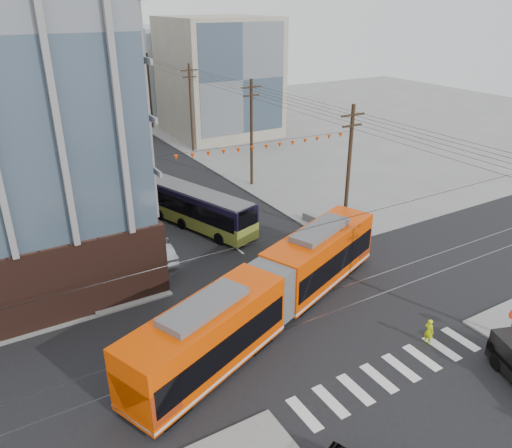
{
  "coord_description": "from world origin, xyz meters",
  "views": [
    {
      "loc": [
        -16.78,
        -17.23,
        18.06
      ],
      "look_at": [
        -1.29,
        8.71,
        4.42
      ],
      "focal_mm": 35.0,
      "sensor_mm": 36.0,
      "label": 1
    }
  ],
  "objects": [
    {
      "name": "parked_car_grey",
      "position": [
        -5.73,
        23.58,
        0.61
      ],
      "size": [
        3.03,
        4.75,
        1.22
      ],
      "primitive_type": "imported",
      "rotation": [
        0.0,
        0.0,
        2.9
      ],
      "color": "slate",
      "rests_on": "ground"
    },
    {
      "name": "pedestrian",
      "position": [
        3.68,
        -2.22,
        0.8
      ],
      "size": [
        0.42,
        0.6,
        1.59
      ],
      "primitive_type": "imported",
      "rotation": [
        0.0,
        0.0,
        1.63
      ],
      "color": "#D0F20A",
      "rests_on": "ground"
    },
    {
      "name": "parked_car_white",
      "position": [
        -5.91,
        18.07,
        0.68
      ],
      "size": [
        2.35,
        4.86,
        1.36
      ],
      "primitive_type": "imported",
      "rotation": [
        0.0,
        0.0,
        3.24
      ],
      "color": "silver",
      "rests_on": "ground"
    },
    {
      "name": "stop_sign",
      "position": [
        7.23,
        -4.82,
        1.23
      ],
      "size": [
        0.97,
        0.97,
        2.46
      ],
      "primitive_type": null,
      "rotation": [
        0.0,
        0.0,
        -0.38
      ],
      "color": "red",
      "rests_on": "ground"
    },
    {
      "name": "ground",
      "position": [
        0.0,
        0.0,
        0.0
      ],
      "size": [
        160.0,
        160.0,
        0.0
      ],
      "primitive_type": "plane",
      "color": "slate"
    },
    {
      "name": "parked_car_silver",
      "position": [
        -5.99,
        15.15,
        0.75
      ],
      "size": [
        1.71,
        4.57,
        1.49
      ],
      "primitive_type": "imported",
      "rotation": [
        0.0,
        0.0,
        3.11
      ],
      "color": "#90979F",
      "rests_on": "ground"
    },
    {
      "name": "bg_bldg_ne_near",
      "position": [
        16.0,
        48.0,
        8.0
      ],
      "size": [
        14.0,
        14.0,
        16.0
      ],
      "primitive_type": "cube",
      "color": "gray",
      "rests_on": "ground"
    },
    {
      "name": "jersey_barrier",
      "position": [
        8.3,
        13.65,
        0.4
      ],
      "size": [
        1.7,
        4.13,
        0.81
      ],
      "primitive_type": "cube",
      "rotation": [
        0.0,
        0.0,
        0.2
      ],
      "color": "gray",
      "rests_on": "ground"
    },
    {
      "name": "bg_bldg_ne_far",
      "position": [
        18.0,
        68.0,
        7.0
      ],
      "size": [
        16.0,
        16.0,
        14.0
      ],
      "primitive_type": "cube",
      "color": "#8C99A5",
      "rests_on": "ground"
    },
    {
      "name": "city_bus",
      "position": [
        -0.86,
        19.42,
        1.69
      ],
      "size": [
        6.17,
        12.16,
        3.38
      ],
      "primitive_type": null,
      "rotation": [
        0.0,
        0.0,
        0.32
      ],
      "color": "black",
      "rests_on": "ground"
    },
    {
      "name": "utility_pole_far",
      "position": [
        8.5,
        56.0,
        5.5
      ],
      "size": [
        0.3,
        0.3,
        11.0
      ],
      "primitive_type": "cylinder",
      "color": "black",
      "rests_on": "ground"
    },
    {
      "name": "streetcar",
      "position": [
        -2.98,
        4.21,
        2.06
      ],
      "size": [
        20.99,
        10.77,
        4.13
      ],
      "primitive_type": null,
      "rotation": [
        0.0,
        0.0,
        0.38
      ],
      "color": "#E03F00",
      "rests_on": "ground"
    }
  ]
}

